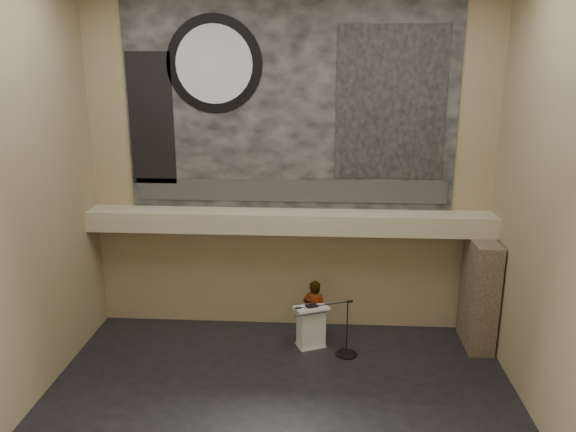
{
  "coord_description": "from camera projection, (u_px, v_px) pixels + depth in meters",
  "views": [
    {
      "loc": [
        0.8,
        -9.68,
        6.82
      ],
      "look_at": [
        0.0,
        3.2,
        3.2
      ],
      "focal_mm": 35.0,
      "sensor_mm": 36.0,
      "label": 1
    }
  ],
  "objects": [
    {
      "name": "wall_front",
      "position": [
        248.0,
        300.0,
        6.2
      ],
      "size": [
        10.0,
        0.02,
        8.5
      ],
      "primitive_type": "cube",
      "color": "#8E7B5A",
      "rests_on": "floor"
    },
    {
      "name": "sprinkler_right",
      "position": [
        366.0,
        234.0,
        13.77
      ],
      "size": [
        0.04,
        0.04,
        0.06
      ],
      "primitive_type": "cylinder",
      "color": "#B2893D",
      "rests_on": "soffit"
    },
    {
      "name": "soffit",
      "position": [
        289.0,
        221.0,
        13.86
      ],
      "size": [
        10.0,
        0.8,
        0.5
      ],
      "primitive_type": "cube",
      "color": "tan",
      "rests_on": "wall_back"
    },
    {
      "name": "papers",
      "position": [
        307.0,
        307.0,
        13.39
      ],
      "size": [
        0.31,
        0.37,
        0.0
      ],
      "primitive_type": "cube",
      "rotation": [
        0.0,
        0.0,
        0.31
      ],
      "color": "white",
      "rests_on": "lectern"
    },
    {
      "name": "floor",
      "position": [
        278.0,
        413.0,
        11.19
      ],
      "size": [
        10.0,
        10.0,
        0.0
      ],
      "primitive_type": "plane",
      "color": "black",
      "rests_on": "ground"
    },
    {
      "name": "wall_back",
      "position": [
        290.0,
        167.0,
        13.89
      ],
      "size": [
        10.0,
        0.02,
        8.5
      ],
      "primitive_type": "cube",
      "color": "#8E7B5A",
      "rests_on": "floor"
    },
    {
      "name": "banner_text_strip",
      "position": [
        290.0,
        191.0,
        13.98
      ],
      "size": [
        7.76,
        0.02,
        0.55
      ],
      "primitive_type": "cube",
      "color": "#2B2B2B",
      "rests_on": "banner"
    },
    {
      "name": "banner_brick_print",
      "position": [
        151.0,
        119.0,
        13.71
      ],
      "size": [
        1.1,
        0.02,
        3.2
      ],
      "primitive_type": "cube",
      "color": "black",
      "rests_on": "banner"
    },
    {
      "name": "banner",
      "position": [
        290.0,
        107.0,
        13.47
      ],
      "size": [
        8.0,
        0.05,
        5.0
      ],
      "primitive_type": "cube",
      "color": "black",
      "rests_on": "wall_back"
    },
    {
      "name": "mic_stand",
      "position": [
        344.0,
        347.0,
        13.35
      ],
      "size": [
        1.47,
        0.7,
        1.41
      ],
      "rotation": [
        0.0,
        0.0,
        0.35
      ],
      "color": "black",
      "rests_on": "floor"
    },
    {
      "name": "wall_left",
      "position": [
        7.0,
        203.0,
        10.34
      ],
      "size": [
        0.02,
        8.0,
        8.5
      ],
      "primitive_type": "cube",
      "color": "#8E7B5A",
      "rests_on": "floor"
    },
    {
      "name": "binder",
      "position": [
        312.0,
        306.0,
        13.42
      ],
      "size": [
        0.35,
        0.32,
        0.04
      ],
      "primitive_type": "cube",
      "rotation": [
        0.0,
        0.0,
        0.43
      ],
      "color": "black",
      "rests_on": "lectern"
    },
    {
      "name": "stone_pier",
      "position": [
        479.0,
        293.0,
        13.58
      ],
      "size": [
        0.6,
        1.4,
        2.7
      ],
      "primitive_type": "cube",
      "color": "#46392B",
      "rests_on": "floor"
    },
    {
      "name": "sprinkler_left",
      "position": [
        225.0,
        232.0,
        13.98
      ],
      "size": [
        0.04,
        0.04,
        0.06
      ],
      "primitive_type": "cylinder",
      "color": "#B2893D",
      "rests_on": "soffit"
    },
    {
      "name": "banner_clock_face",
      "position": [
        214.0,
        64.0,
        13.25
      ],
      "size": [
        1.84,
        0.02,
        1.84
      ],
      "primitive_type": "cylinder",
      "rotation": [
        1.57,
        0.0,
        0.0
      ],
      "color": "silver",
      "rests_on": "banner"
    },
    {
      "name": "wall_right",
      "position": [
        563.0,
        212.0,
        9.75
      ],
      "size": [
        0.02,
        8.0,
        8.5
      ],
      "primitive_type": "cube",
      "color": "#8E7B5A",
      "rests_on": "floor"
    },
    {
      "name": "banner_building_print",
      "position": [
        391.0,
        104.0,
        13.26
      ],
      "size": [
        2.6,
        0.02,
        3.6
      ],
      "primitive_type": "cube",
      "color": "black",
      "rests_on": "banner"
    },
    {
      "name": "lectern",
      "position": [
        311.0,
        327.0,
        13.59
      ],
      "size": [
        0.92,
        0.8,
        1.14
      ],
      "rotation": [
        0.0,
        0.0,
        0.4
      ],
      "color": "silver",
      "rests_on": "floor"
    },
    {
      "name": "speaker_person",
      "position": [
        315.0,
        311.0,
        13.84
      ],
      "size": [
        0.68,
        0.54,
        1.63
      ],
      "primitive_type": "imported",
      "rotation": [
        0.0,
        0.0,
        2.86
      ],
      "color": "white",
      "rests_on": "floor"
    },
    {
      "name": "banner_clock_rim",
      "position": [
        214.0,
        64.0,
        13.27
      ],
      "size": [
        2.3,
        0.02,
        2.3
      ],
      "primitive_type": "cylinder",
      "rotation": [
        1.57,
        0.0,
        0.0
      ],
      "color": "black",
      "rests_on": "banner"
    }
  ]
}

